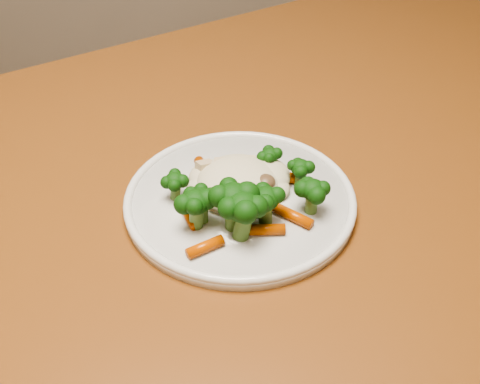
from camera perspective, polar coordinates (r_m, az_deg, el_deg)
The scene contains 3 objects.
dining_table at distance 0.81m, azimuth 4.21°, elevation -2.69°, with size 1.54×1.31×0.75m.
plate at distance 0.69m, azimuth 0.00°, elevation -0.90°, with size 0.26×0.26×0.01m, color silver.
meal at distance 0.66m, azimuth 0.01°, elevation -0.01°, with size 0.19×0.17×0.05m.
Camera 1 is at (-0.26, -0.79, 1.20)m, focal length 45.00 mm.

